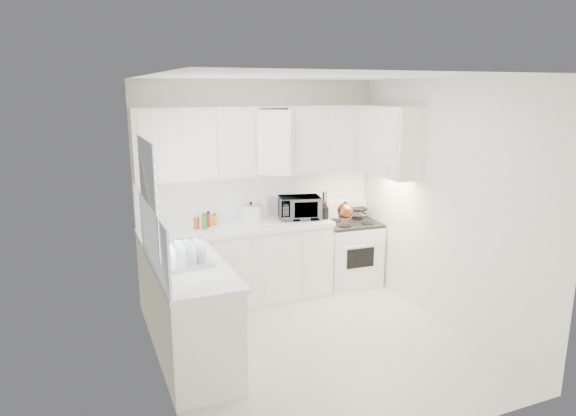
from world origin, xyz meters
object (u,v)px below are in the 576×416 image
utensil_crock (324,205)px  stove (350,245)px  microwave (300,205)px  rice_cooker (251,212)px  dish_rack (185,253)px  tea_kettle (345,209)px

utensil_crock → stove: bearing=15.1°
microwave → utensil_crock: (0.27, -0.13, 0.01)m
stove → rice_cooker: 1.42m
microwave → dish_rack: microwave is taller
stove → rice_cooker: size_ratio=4.39×
microwave → rice_cooker: size_ratio=2.03×
microwave → utensil_crock: 0.30m
tea_kettle → microwave: 0.57m
microwave → stove: bearing=12.4°
rice_cooker → microwave: bearing=-6.6°
stove → utensil_crock: size_ratio=3.02×
microwave → rice_cooker: bearing=-174.7°
tea_kettle → utensil_crock: size_ratio=0.69×
tea_kettle → utensil_crock: bearing=175.9°
dish_rack → utensil_crock: bearing=22.5°
rice_cooker → dish_rack: size_ratio=0.55×
rice_cooker → dish_rack: same height
tea_kettle → rice_cooker: (-1.13, 0.25, 0.02)m
stove → tea_kettle: size_ratio=4.37×
microwave → rice_cooker: 0.60m
tea_kettle → dish_rack: dish_rack is taller
utensil_crock → dish_rack: 2.18m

